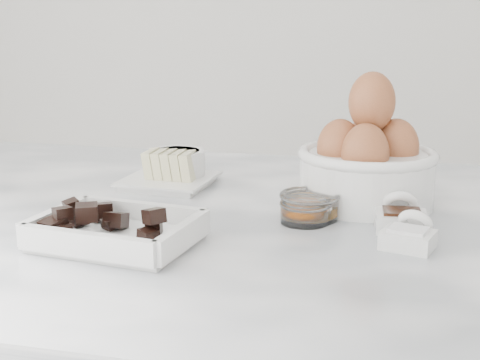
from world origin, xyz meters
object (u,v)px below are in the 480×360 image
at_px(egg_bowl, 367,162).
at_px(zest_bowl, 305,211).
at_px(vanilla_spoon, 401,217).
at_px(chocolate_dish, 117,227).
at_px(honey_bowl, 310,205).
at_px(salt_spoon, 410,235).
at_px(butter_plate, 167,173).
at_px(sugar_ramekin, 177,165).

xyz_separation_m(egg_bowl, zest_bowl, (-0.07, -0.11, -0.05)).
relative_size(zest_bowl, vanilla_spoon, 0.82).
bearing_deg(chocolate_dish, honey_bowl, 37.40).
xyz_separation_m(egg_bowl, salt_spoon, (0.06, -0.17, -0.05)).
height_order(chocolate_dish, butter_plate, butter_plate).
relative_size(egg_bowl, vanilla_spoon, 2.43).
distance_m(chocolate_dish, butter_plate, 0.28).
relative_size(sugar_ramekin, zest_bowl, 1.35).
height_order(sugar_ramekin, egg_bowl, egg_bowl).
distance_m(chocolate_dish, sugar_ramekin, 0.30).
bearing_deg(sugar_ramekin, salt_spoon, -32.25).
relative_size(butter_plate, egg_bowl, 0.72).
bearing_deg(salt_spoon, honey_bowl, 146.75).
distance_m(zest_bowl, vanilla_spoon, 0.12).
distance_m(chocolate_dish, zest_bowl, 0.24).
bearing_deg(honey_bowl, chocolate_dish, -142.60).
height_order(sugar_ramekin, honey_bowl, sugar_ramekin).
bearing_deg(zest_bowl, sugar_ramekin, 144.32).
distance_m(egg_bowl, salt_spoon, 0.19).
relative_size(sugar_ramekin, vanilla_spoon, 1.10).
distance_m(sugar_ramekin, honey_bowl, 0.27).
bearing_deg(egg_bowl, zest_bowl, -122.81).
distance_m(honey_bowl, zest_bowl, 0.02).
relative_size(honey_bowl, zest_bowl, 1.22).
height_order(egg_bowl, zest_bowl, egg_bowl).
relative_size(butter_plate, honey_bowl, 1.75).
xyz_separation_m(sugar_ramekin, egg_bowl, (0.30, -0.05, 0.03)).
relative_size(chocolate_dish, salt_spoon, 2.48).
xyz_separation_m(chocolate_dish, honey_bowl, (0.20, 0.16, -0.00)).
relative_size(sugar_ramekin, egg_bowl, 0.45).
xyz_separation_m(butter_plate, vanilla_spoon, (0.36, -0.14, -0.00)).
bearing_deg(egg_bowl, sugar_ramekin, 169.82).
bearing_deg(chocolate_dish, vanilla_spoon, 23.43).
xyz_separation_m(butter_plate, salt_spoon, (0.37, -0.20, -0.01)).
bearing_deg(chocolate_dish, sugar_ramekin, 95.32).
distance_m(sugar_ramekin, salt_spoon, 0.43).
bearing_deg(butter_plate, chocolate_dish, -82.53).
distance_m(butter_plate, honey_bowl, 0.27).
height_order(butter_plate, sugar_ramekin, butter_plate).
bearing_deg(vanilla_spoon, sugar_ramekin, 155.39).
bearing_deg(chocolate_dish, zest_bowl, 33.88).
height_order(butter_plate, salt_spoon, butter_plate).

